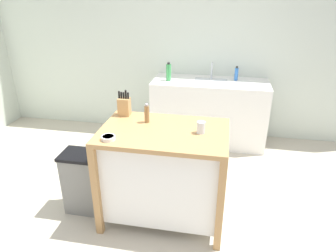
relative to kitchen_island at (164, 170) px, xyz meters
The scene contains 12 objects.
ground_plane 0.54m from the kitchen_island, 102.97° to the right, with size 6.84×6.84×0.00m, color #BCB29E.
wall_back 2.18m from the kitchen_island, 90.98° to the left, with size 5.84×0.10×2.60m, color silver.
kitchen_island is the anchor object (origin of this frame).
knife_block 0.72m from the kitchen_island, 148.57° to the left, with size 0.11×0.09×0.25m.
bowl_ceramic_small 0.64m from the kitchen_island, 147.39° to the right, with size 0.12×0.12×0.03m.
drinking_cup 0.56m from the kitchen_island, ahead, with size 0.07×0.07×0.10m.
pepper_grinder 0.55m from the kitchen_island, 142.55° to the left, with size 0.04×0.04×0.19m.
trash_bin 0.82m from the kitchen_island, behind, with size 0.36×0.28×0.63m.
sink_counter 1.71m from the kitchen_island, 79.78° to the left, with size 1.55×0.60×0.89m.
sink_faucet 1.91m from the kitchen_island, 80.55° to the left, with size 0.02×0.02×0.22m.
bottle_dish_soap 1.96m from the kitchen_island, 70.51° to the left, with size 0.05×0.05×0.19m.
bottle_hand_soap 1.71m from the kitchen_island, 99.06° to the left, with size 0.07×0.07×0.24m.
Camera 1 is at (0.52, -2.22, 2.07)m, focal length 33.12 mm.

